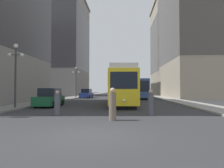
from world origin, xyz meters
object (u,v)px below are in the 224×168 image
Objects in this scene: parked_car_left_mid at (87,94)px; lamp_post_left_near at (16,66)px; pedestrian_crossing_far at (112,105)px; streetcar at (121,86)px; pedestrian_crossing_near at (151,103)px; transit_bus at (138,88)px; pedestrian_on_sidewalk at (57,104)px; lamp_post_left_far at (76,78)px; parked_car_left_near at (50,98)px.

lamp_post_left_near reaches higher than parked_car_left_mid.
pedestrian_crossing_far is at bearing -73.93° from parked_car_left_mid.
streetcar is 2.48× the size of lamp_post_left_near.
pedestrian_crossing_near is 3.17m from pedestrian_crossing_far.
pedestrian_crossing_near is at bearing -92.60° from transit_bus.
transit_bus is 24.97m from pedestrian_on_sidewalk.
parked_car_left_mid is 0.82× the size of lamp_post_left_far.
transit_bus reaches higher than parked_car_left_near.
streetcar is at bearing 24.90° from parked_car_left_near.
transit_bus is at bearing -46.50° from pedestrian_crossing_near.
transit_bus is 23.61m from pedestrian_crossing_near.
lamp_post_left_far is at bearing 179.32° from transit_bus.
parked_car_left_near is 0.73× the size of lamp_post_left_far.
lamp_post_left_near is at bearing -125.05° from parked_car_left_near.
lamp_post_left_near reaches higher than pedestrian_crossing_near.
pedestrian_crossing_near is 1.03× the size of pedestrian_on_sidewalk.
pedestrian_crossing_near is (-1.11, -23.55, -1.16)m from transit_bus.
parked_car_left_mid is (-10.22, 1.17, -1.10)m from transit_bus.
streetcar reaches higher than pedestrian_crossing_near.
pedestrian_crossing_far is 0.30× the size of lamp_post_left_far.
pedestrian_crossing_far is (-2.38, -2.10, 0.05)m from pedestrian_crossing_near.
streetcar is at bearing -102.55° from transit_bus.
pedestrian_crossing_far is (6.74, -8.02, -0.01)m from parked_car_left_near.
parked_car_left_near is 0.90× the size of parked_car_left_mid.
lamp_post_left_far is (-1.90, 17.79, 3.18)m from parked_car_left_near.
pedestrian_on_sidewalk is at bearing -106.76° from transit_bus.
lamp_post_left_far is (0.00, 20.63, 0.27)m from lamp_post_left_near.
lamp_post_left_far reaches higher than parked_car_left_near.
parked_car_left_near reaches higher than pedestrian_crossing_near.
pedestrian_on_sidewalk is at bearing -34.81° from lamp_post_left_near.
parked_car_left_mid is at bearing 161.52° from pedestrian_crossing_far.
lamp_post_left_near is (-1.90, -2.84, 2.91)m from parked_car_left_near.
pedestrian_crossing_far is at bearing -97.65° from transit_bus.
transit_bus is 2.95× the size of parked_car_left_near.
lamp_post_left_far reaches higher than pedestrian_crossing_far.
pedestrian_on_sidewalk is 6.67m from lamp_post_left_near.
pedestrian_crossing_near is at bearing -65.09° from lamp_post_left_far.
transit_bus is 7.15× the size of pedestrian_crossing_far.
lamp_post_left_far is (-4.89, 24.03, 3.26)m from pedestrian_on_sidewalk.
parked_car_left_near is 2.43× the size of pedestrian_crossing_far.
pedestrian_crossing_near is 0.94× the size of pedestrian_crossing_far.
parked_car_left_near is (-7.05, -3.46, -1.26)m from streetcar.
lamp_post_left_near is at bearing -90.00° from lamp_post_left_far.
parked_car_left_near is 18.80m from parked_car_left_mid.
lamp_post_left_near is at bearing 167.18° from pedestrian_on_sidewalk.
parked_car_left_mid reaches higher than pedestrian_crossing_far.
pedestrian_on_sidewalk is at bearing 49.12° from pedestrian_crossing_near.
transit_bus is 23.85m from lamp_post_left_near.
streetcar is 3.12× the size of parked_car_left_near.
parked_car_left_mid is at bearing 84.98° from lamp_post_left_near.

